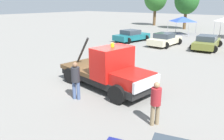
{
  "coord_description": "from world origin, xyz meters",
  "views": [
    {
      "loc": [
        7.06,
        -8.31,
        4.32
      ],
      "look_at": [
        0.5,
        0.0,
        1.05
      ],
      "focal_mm": 35.0,
      "sensor_mm": 36.0,
      "label": 1
    }
  ],
  "objects": [
    {
      "name": "parked_car_cream",
      "position": [
        -2.66,
        12.9,
        0.65
      ],
      "size": [
        2.52,
        4.47,
        1.34
      ],
      "rotation": [
        0.0,
        0.0,
        1.53
      ],
      "color": "beige",
      "rests_on": "ground"
    },
    {
      "name": "person_near_truck",
      "position": [
        3.87,
        -1.74,
        0.97
      ],
      "size": [
        0.37,
        0.37,
        1.67
      ],
      "rotation": [
        0.0,
        0.0,
        2.59
      ],
      "color": "#847051",
      "rests_on": "ground"
    },
    {
      "name": "person_at_hood",
      "position": [
        -0.05,
        -1.98,
        1.03
      ],
      "size": [
        0.4,
        0.4,
        1.78
      ],
      "rotation": [
        0.0,
        0.0,
        1.91
      ],
      "color": "#475B84",
      "rests_on": "ground"
    },
    {
      "name": "tree_center",
      "position": [
        -6.64,
        28.97,
        4.73
      ],
      "size": [
        3.95,
        3.95,
        7.06
      ],
      "color": "brown",
      "rests_on": "ground"
    },
    {
      "name": "parked_car_teal",
      "position": [
        -6.89,
        13.0,
        0.65
      ],
      "size": [
        2.95,
        4.72,
        1.34
      ],
      "rotation": [
        0.0,
        0.0,
        1.4
      ],
      "color": "#196670",
      "rests_on": "ground"
    },
    {
      "name": "tow_truck",
      "position": [
        0.34,
        -0.05,
        0.95
      ],
      "size": [
        5.75,
        2.7,
        2.51
      ],
      "rotation": [
        0.0,
        0.0,
        -0.13
      ],
      "color": "black",
      "rests_on": "ground"
    },
    {
      "name": "canopy_tent_blue",
      "position": [
        -4.53,
        22.38,
        2.13
      ],
      "size": [
        3.04,
        3.04,
        2.49
      ],
      "color": "#9E9EA3",
      "rests_on": "ground"
    },
    {
      "name": "ground_plane",
      "position": [
        0.0,
        0.0,
        0.0
      ],
      "size": [
        160.0,
        160.0,
        0.0
      ],
      "primitive_type": "plane",
      "color": "gray"
    },
    {
      "name": "parked_car_olive",
      "position": [
        1.27,
        13.9,
        0.65
      ],
      "size": [
        2.78,
        5.01,
        1.34
      ],
      "rotation": [
        0.0,
        0.0,
        1.68
      ],
      "color": "olive",
      "rests_on": "ground"
    }
  ]
}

